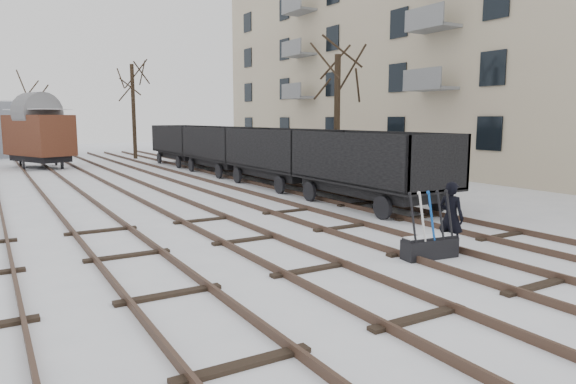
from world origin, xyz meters
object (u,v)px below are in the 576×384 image
(worker, at_px, (451,217))
(freight_wagon_a, at_px, (370,178))
(ground_frame, at_px, (430,246))
(box_van_wagon, at_px, (39,134))

(worker, distance_m, freight_wagon_a, 6.39)
(worker, relative_size, freight_wagon_a, 0.26)
(ground_frame, relative_size, freight_wagon_a, 0.23)
(ground_frame, distance_m, freight_wagon_a, 6.84)
(ground_frame, xyz_separation_m, freight_wagon_a, (3.22, 5.99, 0.72))
(worker, height_order, freight_wagon_a, freight_wagon_a)
(ground_frame, distance_m, box_van_wagon, 28.41)
(freight_wagon_a, bearing_deg, box_van_wagon, 111.49)
(worker, xyz_separation_m, box_van_wagon, (-6.13, 27.74, 1.30))
(ground_frame, relative_size, worker, 0.89)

